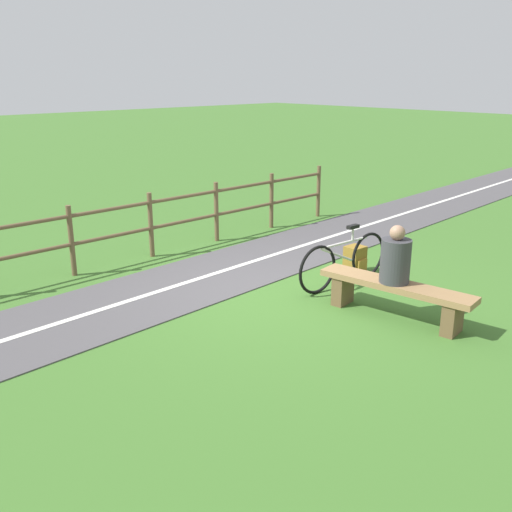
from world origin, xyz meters
name	(u,v)px	position (x,y,z in m)	size (l,w,h in m)	color
ground_plane	(274,292)	(0.00, 0.00, 0.00)	(80.00, 80.00, 0.00)	#3D6B28
bench	(395,293)	(-1.69, -0.46, 0.34)	(2.05, 0.63, 0.48)	#937047
person_seated	(396,259)	(-1.66, -0.46, 0.78)	(0.42, 0.42, 0.74)	#38383D
bicycle	(344,261)	(-0.49, -0.93, 0.37)	(0.16, 1.78, 0.89)	black
backpack	(355,260)	(-0.27, -1.50, 0.21)	(0.30, 0.29, 0.43)	olive
fence_roadside	(71,235)	(2.62, 1.76, 0.64)	(0.10, 11.48, 1.10)	brown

